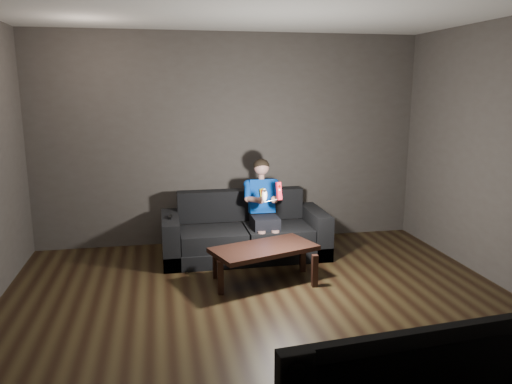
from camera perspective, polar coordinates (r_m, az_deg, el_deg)
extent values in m
plane|color=black|center=(4.48, 1.98, -14.90)|extent=(5.00, 5.00, 0.00)
cube|color=#413B38|center=(6.49, -2.92, 5.98)|extent=(5.00, 0.04, 2.70)
cube|color=#413B38|center=(1.80, 20.86, -10.90)|extent=(5.00, 0.04, 2.70)
cube|color=black|center=(6.11, -1.28, -6.56)|extent=(1.97, 0.85, 0.17)
cube|color=black|center=(5.92, -4.91, -5.32)|extent=(0.77, 0.60, 0.21)
cube|color=black|center=(6.04, 2.55, -4.90)|extent=(0.77, 0.60, 0.21)
cube|color=black|center=(6.29, -1.81, -1.45)|extent=(1.57, 0.20, 0.38)
cube|color=black|center=(5.97, -9.72, -5.32)|extent=(0.20, 0.85, 0.54)
cube|color=black|center=(6.26, 6.75, -4.43)|extent=(0.20, 0.85, 0.54)
cube|color=black|center=(5.94, 1.01, -3.45)|extent=(0.31, 0.39, 0.14)
cube|color=#01379F|center=(6.07, 0.62, -0.44)|extent=(0.31, 0.22, 0.43)
cube|color=gold|center=(5.97, 0.79, -0.05)|extent=(0.09, 0.09, 0.10)
cube|color=#A81206|center=(5.97, 0.80, -0.06)|extent=(0.06, 0.06, 0.07)
cylinder|color=tan|center=(6.02, 0.63, 1.73)|extent=(0.07, 0.07, 0.06)
sphere|color=tan|center=(6.00, 0.63, 2.83)|extent=(0.18, 0.18, 0.18)
ellipsoid|color=black|center=(6.01, 0.61, 3.04)|extent=(0.19, 0.19, 0.16)
cylinder|color=#01379F|center=(5.95, -1.02, 0.06)|extent=(0.08, 0.23, 0.20)
cylinder|color=#01379F|center=(6.03, 2.50, 0.21)|extent=(0.08, 0.23, 0.20)
cylinder|color=tan|center=(5.82, -0.20, -0.68)|extent=(0.14, 0.24, 0.11)
cylinder|color=tan|center=(5.87, 2.44, -0.57)|extent=(0.14, 0.24, 0.11)
sphere|color=tan|center=(5.74, 0.53, -0.96)|extent=(0.09, 0.09, 0.09)
sphere|color=tan|center=(5.77, 2.12, -0.89)|extent=(0.09, 0.09, 0.09)
cylinder|color=tan|center=(5.80, 0.63, -6.15)|extent=(0.09, 0.09, 0.35)
cylinder|color=tan|center=(5.83, 2.21, -6.05)|extent=(0.09, 0.09, 0.35)
cube|color=red|center=(5.53, 2.64, 0.12)|extent=(0.06, 0.08, 0.20)
cube|color=maroon|center=(5.50, 2.70, 0.65)|extent=(0.03, 0.02, 0.03)
cylinder|color=white|center=(5.51, 2.70, -0.06)|extent=(0.02, 0.01, 0.02)
ellipsoid|color=white|center=(5.51, 0.98, -0.35)|extent=(0.08, 0.10, 0.15)
cylinder|color=black|center=(5.46, 1.06, 0.15)|extent=(0.03, 0.01, 0.03)
cube|color=black|center=(5.85, -9.80, -2.82)|extent=(0.05, 0.14, 0.03)
cube|color=black|center=(5.89, -9.82, -2.58)|extent=(0.02, 0.02, 0.00)
cube|color=black|center=(5.23, 0.92, -6.52)|extent=(1.19, 0.86, 0.05)
cube|color=black|center=(5.02, -4.09, -9.73)|extent=(0.06, 0.06, 0.34)
cube|color=black|center=(5.22, 6.73, -8.94)|extent=(0.06, 0.06, 0.34)
cube|color=black|center=(5.43, -4.66, -8.05)|extent=(0.06, 0.06, 0.34)
cube|color=black|center=(5.61, 5.36, -7.39)|extent=(0.06, 0.06, 0.34)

